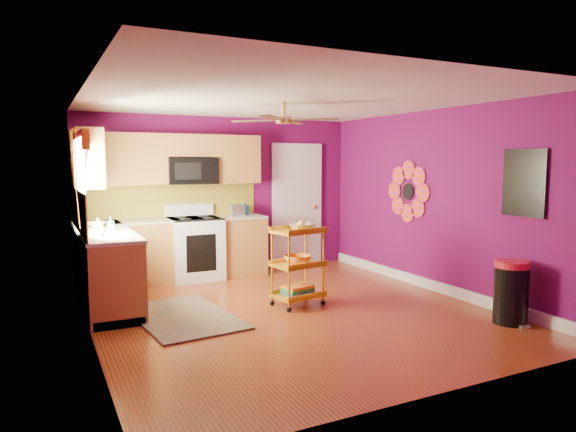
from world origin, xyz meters
TOP-DOWN VIEW (x-y plane):
  - ground at (0.00, 0.00)m, footprint 5.00×5.00m
  - room_envelope at (0.03, 0.00)m, footprint 4.54×5.04m
  - lower_cabinets at (-1.35, 1.82)m, footprint 2.81×2.31m
  - electric_range at (-0.55, 2.17)m, footprint 0.76×0.66m
  - upper_cabinetry at (-1.24, 2.17)m, footprint 2.80×2.30m
  - left_window at (-2.22, 1.05)m, footprint 0.08×1.35m
  - panel_door at (1.35, 2.47)m, footprint 0.95×0.11m
  - right_wall_art at (2.23, -0.34)m, footprint 0.04×2.74m
  - ceiling_fan at (0.00, 0.20)m, footprint 1.01×1.01m
  - shag_rug at (-1.24, 0.31)m, footprint 1.16×1.73m
  - rolling_cart at (0.19, 0.17)m, footprint 0.65×0.52m
  - trash_can at (1.97, -1.50)m, footprint 0.42×0.43m
  - teal_kettle at (0.28, 2.27)m, footprint 0.18×0.18m
  - toaster at (0.14, 2.18)m, footprint 0.22×0.15m
  - soap_bottle_a at (-1.88, 1.21)m, footprint 0.08×0.08m
  - soap_bottle_b at (-2.02, 1.27)m, footprint 0.12×0.12m
  - counter_dish at (-2.00, 1.71)m, footprint 0.26×0.26m
  - counter_cup at (-2.05, 0.81)m, footprint 0.11×0.11m

SIDE VIEW (x-z plane):
  - ground at x=0.00m, z-range 0.00..0.00m
  - shag_rug at x=-1.24m, z-range 0.00..0.02m
  - trash_can at x=1.97m, z-range 0.00..0.70m
  - lower_cabinets at x=-1.35m, z-range -0.04..0.90m
  - electric_range at x=-0.55m, z-range -0.08..1.05m
  - rolling_cart at x=0.19m, z-range 0.01..1.08m
  - counter_dish at x=-2.00m, z-range 0.94..1.00m
  - counter_cup at x=-2.05m, z-range 0.94..1.03m
  - soap_bottle_b at x=-2.02m, z-range 0.94..1.10m
  - teal_kettle at x=0.28m, z-range 0.92..1.13m
  - panel_door at x=1.35m, z-range -0.05..2.10m
  - soap_bottle_a at x=-1.88m, z-range 0.94..1.11m
  - toaster at x=0.14m, z-range 0.94..1.12m
  - right_wall_art at x=2.23m, z-range 0.92..1.96m
  - room_envelope at x=0.03m, z-range 0.37..2.89m
  - left_window at x=-2.22m, z-range 1.20..2.28m
  - upper_cabinetry at x=-1.24m, z-range 1.17..2.43m
  - ceiling_fan at x=0.00m, z-range 2.16..2.42m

